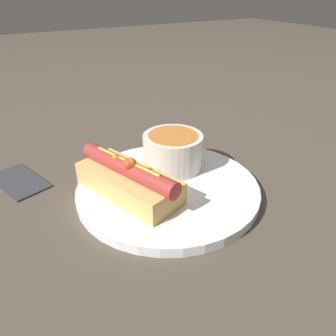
{
  "coord_description": "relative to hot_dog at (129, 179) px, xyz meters",
  "views": [
    {
      "loc": [
        0.38,
        -0.22,
        0.3
      ],
      "look_at": [
        0.0,
        0.0,
        0.05
      ],
      "focal_mm": 35.0,
      "sensor_mm": 36.0,
      "label": 1
    }
  ],
  "objects": [
    {
      "name": "ground_plane",
      "position": [
        0.01,
        0.06,
        -0.04
      ],
      "size": [
        4.0,
        4.0,
        0.0
      ],
      "primitive_type": "plane",
      "color": "#4C4238"
    },
    {
      "name": "dinner_plate",
      "position": [
        0.01,
        0.06,
        -0.03
      ],
      "size": [
        0.29,
        0.29,
        0.01
      ],
      "color": "white",
      "rests_on": "ground_plane"
    },
    {
      "name": "hot_dog",
      "position": [
        0.0,
        0.0,
        0.0
      ],
      "size": [
        0.18,
        0.12,
        0.06
      ],
      "rotation": [
        0.0,
        0.0,
        0.33
      ],
      "color": "#DBAD60",
      "rests_on": "dinner_plate"
    },
    {
      "name": "soup_bowl",
      "position": [
        -0.04,
        0.1,
        0.01
      ],
      "size": [
        0.1,
        0.1,
        0.06
      ],
      "color": "silver",
      "rests_on": "dinner_plate"
    },
    {
      "name": "spoon",
      "position": [
        -0.07,
        0.11,
        -0.02
      ],
      "size": [
        0.04,
        0.16,
        0.01
      ],
      "rotation": [
        0.0,
        0.0,
        1.76
      ],
      "color": "#B7B7BC",
      "rests_on": "dinner_plate"
    },
    {
      "name": "napkin",
      "position": [
        -0.14,
        -0.14,
        -0.04
      ],
      "size": [
        0.12,
        0.09,
        0.01
      ],
      "rotation": [
        0.0,
        0.0,
        0.31
      ],
      "color": "#333338",
      "rests_on": "ground_plane"
    }
  ]
}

